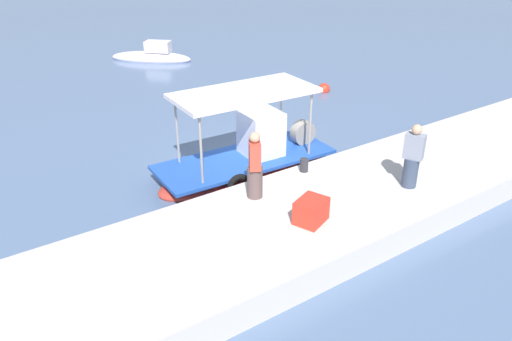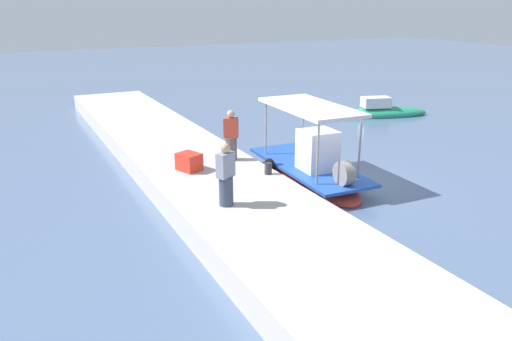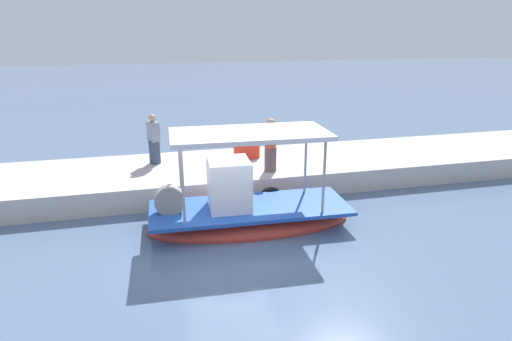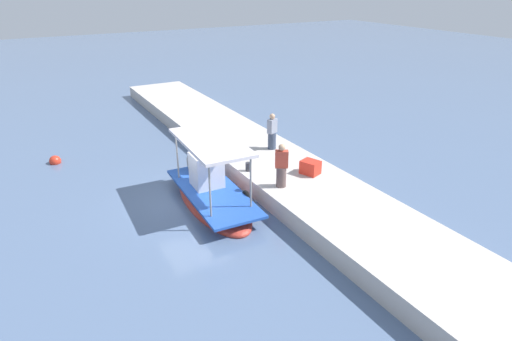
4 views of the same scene
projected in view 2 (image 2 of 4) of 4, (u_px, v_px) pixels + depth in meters
ground_plane at (334, 183)px, 17.15m from camera, size 120.00×120.00×0.00m
dock_quay at (224, 193)px, 15.21m from camera, size 36.00×3.92×0.75m
main_fishing_boat at (310, 169)px, 17.25m from camera, size 5.80×2.30×3.04m
fisherman_near_bollard at (231, 138)px, 17.02m from camera, size 0.54×0.57×1.77m
fisherman_by_crate at (226, 178)px, 13.12m from camera, size 0.52×0.56×1.74m
mooring_bollard at (268, 168)px, 15.76m from camera, size 0.24×0.24×0.37m
cargo_crate at (189, 162)px, 16.09m from camera, size 0.91×0.83×0.57m
moored_boat_mid at (383, 112)px, 27.48m from camera, size 2.90×5.26×1.32m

